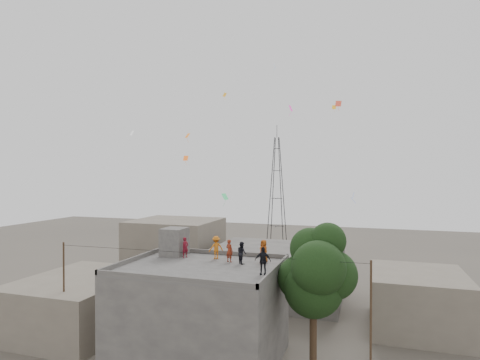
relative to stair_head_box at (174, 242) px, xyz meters
The scene contains 18 objects.
ground 8.21m from the stair_head_box, 39.09° to the right, with size 140.00×140.00×0.00m, color #49433C.
main_building 5.78m from the stair_head_box, 39.09° to the right, with size 10.00×8.00×6.10m.
parapet 4.21m from the stair_head_box, 39.09° to the right, with size 10.00×8.00×0.30m.
stair_head_box is the anchor object (origin of this frame).
neighbor_west 9.34m from the stair_head_box, behind, with size 8.00×10.00×4.00m, color #695F52.
neighbor_north 13.35m from the stair_head_box, 65.48° to the left, with size 12.00×9.00×5.00m, color #4A4845.
neighbor_northwest 15.45m from the stair_head_box, 116.91° to the left, with size 9.00×8.00×7.00m, color #695F52.
neighbor_east 19.35m from the stair_head_box, 23.28° to the left, with size 7.00×8.00×4.40m, color #695F52.
tree 10.80m from the stair_head_box, 10.74° to the right, with size 4.90×4.60×9.10m.
utility_line 6.26m from the stair_head_box, 46.14° to the right, with size 20.12×0.62×7.40m.
transmission_tower 37.46m from the stair_head_box, 91.23° to the left, with size 2.97×2.97×20.01m.
person_red_adult 4.67m from the stair_head_box, 10.59° to the right, with size 0.56×0.36×1.52m, color maroon.
person_orange_child 6.87m from the stair_head_box, ahead, with size 0.76×0.49×1.55m, color #A34612.
person_dark_child 5.66m from the stair_head_box, 11.04° to the right, with size 0.71×0.55×1.46m, color black.
person_dark_adult 8.34m from the stair_head_box, 24.33° to the right, with size 0.96×0.40×1.64m, color black.
person_orange_adult 3.36m from the stair_head_box, ahead, with size 1.03×0.59×1.60m, color #CA6917.
person_red_child 1.23m from the stair_head_box, 22.87° to the right, with size 0.53×0.35×1.44m, color maroon.
kites 11.08m from the stair_head_box, 53.61° to the left, with size 20.61×14.05×12.91m.
Camera 1 is at (10.42, -23.73, 12.06)m, focal length 30.00 mm.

